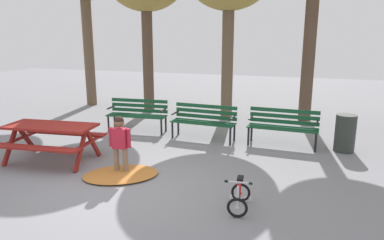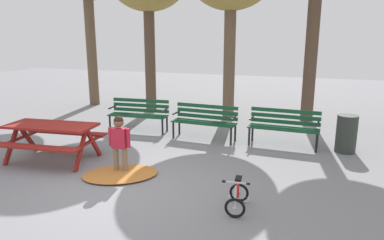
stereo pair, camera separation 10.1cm
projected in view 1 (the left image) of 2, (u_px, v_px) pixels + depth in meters
The scene contains 9 objects.
ground at pixel (119, 189), 6.00m from camera, with size 36.00×36.00×0.00m, color gray.
picnic_table at pixel (51, 133), 7.23m from camera, with size 1.93×1.52×0.79m.
park_bench_far_left at pixel (138, 112), 9.57m from camera, with size 1.63×0.57×0.85m.
park_bench_left at pixel (204, 119), 8.82m from camera, with size 1.62×0.55×0.85m.
park_bench_right at pixel (283, 124), 8.30m from camera, with size 1.62×0.52×0.85m.
child_standing at pixel (120, 140), 6.52m from camera, with size 0.42×0.19×1.11m.
kids_bicycle at pixel (239, 196), 5.28m from camera, with size 0.41×0.59×0.54m.
leaf_pile at pixel (121, 174), 6.56m from camera, with size 1.37×0.96×0.07m, color #B26B2D.
trash_bin at pixel (345, 133), 7.89m from camera, with size 0.44×0.44×0.83m, color #2D332D.
Camera 1 is at (2.92, -4.90, 2.53)m, focal length 33.38 mm.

